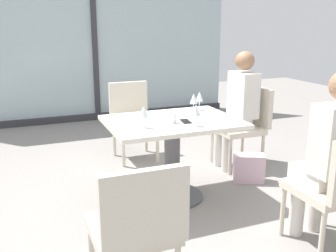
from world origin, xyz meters
TOP-DOWN VIEW (x-y plane):
  - ground_plane at (0.00, 0.00)m, footprint 12.00×12.00m
  - window_wall_backdrop at (0.00, 3.20)m, footprint 4.49×0.10m
  - dining_table_main at (0.00, 0.00)m, footprint 1.13×0.83m
  - chair_far_right at (1.07, 0.48)m, footprint 0.50×0.46m
  - chair_front_left at (-0.71, -1.21)m, footprint 0.46×0.50m
  - chair_near_window at (0.00, 1.21)m, footprint 0.46×0.51m
  - person_far_right at (0.96, 0.48)m, footprint 0.39×0.34m
  - person_front_right at (0.71, -1.10)m, footprint 0.34×0.39m
  - wine_glass_0 at (0.38, 0.25)m, footprint 0.07×0.07m
  - wine_glass_1 at (0.29, 0.18)m, footprint 0.07×0.07m
  - wine_glass_2 at (0.10, -0.26)m, footprint 0.07×0.07m
  - wine_glass_3 at (-0.31, -0.16)m, footprint 0.07×0.07m
  - coffee_cup at (-0.04, -0.09)m, footprint 0.08×0.08m
  - cell_phone_on_table at (0.08, -0.10)m, footprint 0.09×0.15m
  - handbag_0 at (0.85, 0.06)m, footprint 0.34×0.27m

SIDE VIEW (x-z plane):
  - ground_plane at x=0.00m, z-range 0.00..0.00m
  - handbag_0 at x=0.85m, z-range 0.00..0.28m
  - chair_far_right at x=1.07m, z-range 0.06..0.93m
  - chair_front_left at x=-0.71m, z-range 0.06..0.93m
  - chair_near_window at x=0.00m, z-range 0.06..0.93m
  - dining_table_main at x=0.00m, z-range 0.16..0.89m
  - person_far_right at x=0.96m, z-range 0.07..1.33m
  - person_front_right at x=0.71m, z-range 0.07..1.33m
  - cell_phone_on_table at x=0.08m, z-range 0.73..0.74m
  - coffee_cup at x=-0.04m, z-range 0.73..0.82m
  - wine_glass_0 at x=0.38m, z-range 0.77..0.95m
  - wine_glass_1 at x=0.29m, z-range 0.77..0.95m
  - wine_glass_2 at x=0.10m, z-range 0.77..0.95m
  - wine_glass_3 at x=-0.31m, z-range 0.77..0.95m
  - window_wall_backdrop at x=0.00m, z-range -0.14..2.56m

